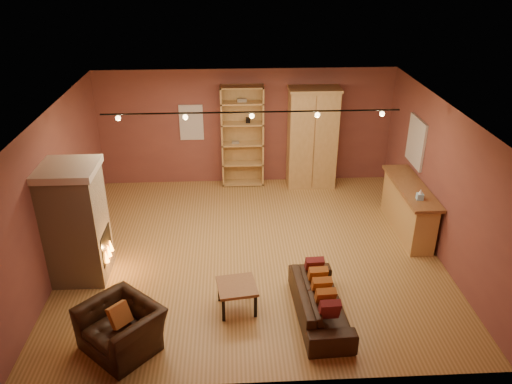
{
  "coord_description": "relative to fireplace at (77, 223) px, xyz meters",
  "views": [
    {
      "loc": [
        -0.37,
        -8.15,
        5.3
      ],
      "look_at": [
        0.07,
        0.2,
        1.17
      ],
      "focal_mm": 35.0,
      "sensor_mm": 36.0,
      "label": 1
    }
  ],
  "objects": [
    {
      "name": "left_wall",
      "position": [
        -0.46,
        0.6,
        0.34
      ],
      "size": [
        0.02,
        6.5,
        2.8
      ],
      "primitive_type": "cube",
      "color": "brown",
      "rests_on": "floor"
    },
    {
      "name": "armchair",
      "position": [
        1.02,
        -1.86,
        -0.59
      ],
      "size": [
        1.26,
        1.24,
        0.94
      ],
      "rotation": [
        0.0,
        0.0,
        -0.75
      ],
      "color": "black",
      "rests_on": "floor"
    },
    {
      "name": "tissue_box",
      "position": [
        6.19,
        0.63,
        0.05
      ],
      "size": [
        0.14,
        0.14,
        0.23
      ],
      "rotation": [
        0.0,
        0.0,
        -0.09
      ],
      "color": "#93CDEC",
      "rests_on": "bar_counter"
    },
    {
      "name": "back_wall",
      "position": [
        3.04,
        3.85,
        0.34
      ],
      "size": [
        7.0,
        0.02,
        2.8
      ],
      "primitive_type": "cube",
      "color": "brown",
      "rests_on": "floor"
    },
    {
      "name": "coffee_table",
      "position": [
        2.71,
        -1.09,
        -0.67
      ],
      "size": [
        0.69,
        0.69,
        0.46
      ],
      "rotation": [
        0.0,
        0.0,
        0.14
      ],
      "color": "brown",
      "rests_on": "floor"
    },
    {
      "name": "fireplace",
      "position": [
        0.0,
        0.0,
        0.0
      ],
      "size": [
        1.01,
        0.98,
        2.12
      ],
      "color": "tan",
      "rests_on": "floor"
    },
    {
      "name": "bookcase",
      "position": [
        2.94,
        3.72,
        0.19
      ],
      "size": [
        1.0,
        0.39,
        2.46
      ],
      "color": "tan",
      "rests_on": "floor"
    },
    {
      "name": "right_window",
      "position": [
        6.51,
        2.0,
        0.59
      ],
      "size": [
        0.05,
        0.9,
        1.0
      ],
      "primitive_type": "cube",
      "color": "silver",
      "rests_on": "right_wall"
    },
    {
      "name": "armoire",
      "position": [
        4.6,
        3.54,
        0.16
      ],
      "size": [
        1.19,
        0.68,
        2.42
      ],
      "color": "tan",
      "rests_on": "floor"
    },
    {
      "name": "back_window",
      "position": [
        1.74,
        3.83,
        0.49
      ],
      "size": [
        0.56,
        0.04,
        0.86
      ],
      "primitive_type": "cube",
      "color": "silver",
      "rests_on": "back_wall"
    },
    {
      "name": "loveseat",
      "position": [
        4.01,
        -1.35,
        -0.68
      ],
      "size": [
        0.62,
        1.87,
        0.77
      ],
      "rotation": [
        0.0,
        0.0,
        1.62
      ],
      "color": "black",
      "rests_on": "floor"
    },
    {
      "name": "ceiling",
      "position": [
        3.04,
        0.6,
        1.74
      ],
      "size": [
        7.0,
        7.0,
        0.0
      ],
      "primitive_type": "plane",
      "rotation": [
        3.14,
        0.0,
        0.0
      ],
      "color": "#56301B",
      "rests_on": "back_wall"
    },
    {
      "name": "right_wall",
      "position": [
        6.54,
        0.6,
        0.34
      ],
      "size": [
        0.02,
        6.5,
        2.8
      ],
      "primitive_type": "cube",
      "color": "brown",
      "rests_on": "floor"
    },
    {
      "name": "track_rail",
      "position": [
        3.04,
        0.8,
        1.63
      ],
      "size": [
        5.2,
        0.09,
        0.13
      ],
      "color": "black",
      "rests_on": "ceiling"
    },
    {
      "name": "bar_counter",
      "position": [
        6.24,
        1.23,
        -0.54
      ],
      "size": [
        0.58,
        2.13,
        1.02
      ],
      "color": "tan",
      "rests_on": "floor"
    },
    {
      "name": "floor",
      "position": [
        3.04,
        0.6,
        -1.06
      ],
      "size": [
        7.0,
        7.0,
        0.0
      ],
      "primitive_type": "plane",
      "color": "olive",
      "rests_on": "ground"
    }
  ]
}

